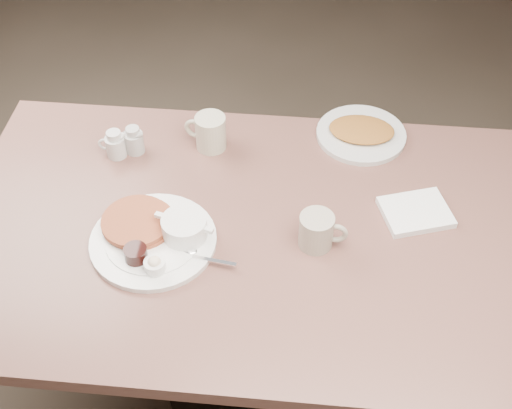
# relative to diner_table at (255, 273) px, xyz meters

# --- Properties ---
(diner_table) EXTENTS (1.50, 0.90, 0.75)m
(diner_table) POSITION_rel_diner_table_xyz_m (0.00, 0.00, 0.00)
(diner_table) COLOR #84564C
(diner_table) RESTS_ON ground
(main_plate) EXTENTS (0.40, 0.38, 0.07)m
(main_plate) POSITION_rel_diner_table_xyz_m (-0.23, -0.06, 0.19)
(main_plate) COLOR white
(main_plate) RESTS_ON diner_table
(coffee_mug_near) EXTENTS (0.12, 0.09, 0.09)m
(coffee_mug_near) POSITION_rel_diner_table_xyz_m (0.15, -0.03, 0.22)
(coffee_mug_near) COLOR #B3A997
(coffee_mug_near) RESTS_ON diner_table
(napkin) EXTENTS (0.20, 0.18, 0.02)m
(napkin) POSITION_rel_diner_table_xyz_m (0.40, 0.09, 0.18)
(napkin) COLOR white
(napkin) RESTS_ON diner_table
(coffee_mug_far) EXTENTS (0.13, 0.10, 0.10)m
(coffee_mug_far) POSITION_rel_diner_table_xyz_m (-0.15, 0.30, 0.22)
(coffee_mug_far) COLOR beige
(coffee_mug_far) RESTS_ON diner_table
(creamer_left) EXTENTS (0.08, 0.07, 0.08)m
(creamer_left) POSITION_rel_diner_table_xyz_m (-0.40, 0.24, 0.21)
(creamer_left) COLOR silver
(creamer_left) RESTS_ON diner_table
(creamer_right) EXTENTS (0.07, 0.06, 0.08)m
(creamer_right) POSITION_rel_diner_table_xyz_m (-0.36, 0.26, 0.21)
(creamer_right) COLOR #B8B8B5
(creamer_right) RESTS_ON diner_table
(hash_plate) EXTENTS (0.26, 0.26, 0.04)m
(hash_plate) POSITION_rel_diner_table_xyz_m (0.26, 0.38, 0.18)
(hash_plate) COLOR silver
(hash_plate) RESTS_ON diner_table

